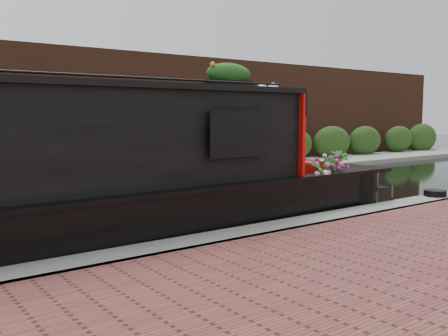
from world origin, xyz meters
TOP-DOWN VIEW (x-y plane):
  - ground at (0.00, 0.00)m, footprint 80.00×80.00m
  - near_bank_coping at (0.00, -3.30)m, footprint 40.00×0.60m
  - far_bank_path at (0.00, 4.20)m, footprint 40.00×2.40m
  - far_hedge at (0.00, 5.10)m, footprint 40.00×1.10m
  - far_brick_wall at (0.00, 7.20)m, footprint 40.00×1.00m
  - narrowboat at (-3.31, -1.86)m, footprint 12.79×2.48m
  - rope_fender at (3.58, -1.86)m, footprint 0.37×0.43m
  - coiled_mooring_rope at (4.41, -3.22)m, footprint 0.44×0.44m

SIDE VIEW (x-z plane):
  - ground at x=0.00m, z-range 0.00..0.00m
  - near_bank_coping at x=0.00m, z-range -0.25..0.25m
  - far_bank_path at x=0.00m, z-range -0.17..0.17m
  - far_hedge at x=0.00m, z-range -1.40..1.40m
  - far_brick_wall at x=0.00m, z-range -4.00..4.00m
  - rope_fender at x=3.58m, z-range 0.00..0.37m
  - coiled_mooring_rope at x=4.41m, z-range 0.25..0.37m
  - narrowboat at x=-3.31m, z-range -0.60..2.38m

